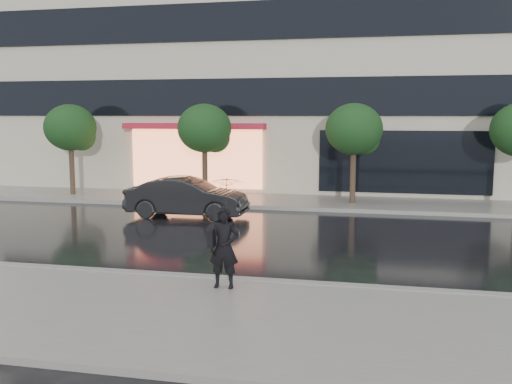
# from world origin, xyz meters

# --- Properties ---
(ground) EXTENTS (120.00, 120.00, 0.00)m
(ground) POSITION_xyz_m (0.00, 0.00, 0.00)
(ground) COLOR black
(ground) RESTS_ON ground
(sidewalk_near) EXTENTS (60.00, 4.50, 0.12)m
(sidewalk_near) POSITION_xyz_m (0.00, -3.25, 0.06)
(sidewalk_near) COLOR slate
(sidewalk_near) RESTS_ON ground
(sidewalk_far) EXTENTS (60.00, 3.50, 0.12)m
(sidewalk_far) POSITION_xyz_m (0.00, 10.25, 0.06)
(sidewalk_far) COLOR slate
(sidewalk_far) RESTS_ON ground
(curb_near) EXTENTS (60.00, 0.25, 0.14)m
(curb_near) POSITION_xyz_m (0.00, -1.00, 0.07)
(curb_near) COLOR gray
(curb_near) RESTS_ON ground
(curb_far) EXTENTS (60.00, 0.25, 0.14)m
(curb_far) POSITION_xyz_m (0.00, 8.50, 0.07)
(curb_far) COLOR gray
(curb_far) RESTS_ON ground
(office_building) EXTENTS (30.00, 12.76, 18.00)m
(office_building) POSITION_xyz_m (-0.00, 17.97, 9.00)
(office_building) COLOR #B8AF9C
(office_building) RESTS_ON ground
(tree_far_west) EXTENTS (2.20, 2.20, 3.99)m
(tree_far_west) POSITION_xyz_m (-8.94, 10.03, 2.92)
(tree_far_west) COLOR #33261C
(tree_far_west) RESTS_ON ground
(tree_mid_west) EXTENTS (2.20, 2.20, 3.99)m
(tree_mid_west) POSITION_xyz_m (-2.94, 10.03, 2.92)
(tree_mid_west) COLOR #33261C
(tree_mid_west) RESTS_ON ground
(tree_mid_east) EXTENTS (2.20, 2.20, 3.99)m
(tree_mid_east) POSITION_xyz_m (3.06, 10.03, 2.92)
(tree_mid_east) COLOR #33261C
(tree_mid_east) RESTS_ON ground
(parked_car) EXTENTS (4.22, 1.52, 1.38)m
(parked_car) POSITION_xyz_m (-2.54, 6.38, 0.69)
(parked_car) COLOR black
(parked_car) RESTS_ON ground
(pedestrian_with_umbrella) EXTENTS (0.85, 0.87, 2.22)m
(pedestrian_with_umbrella) POSITION_xyz_m (1.03, -1.66, 1.52)
(pedestrian_with_umbrella) COLOR black
(pedestrian_with_umbrella) RESTS_ON sidewalk_near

